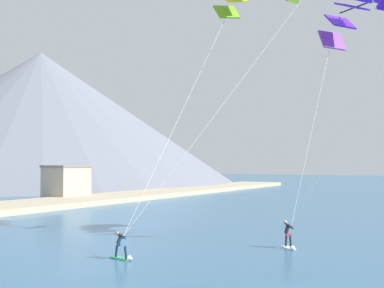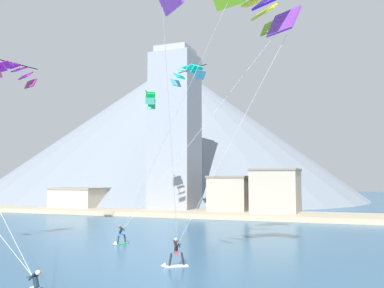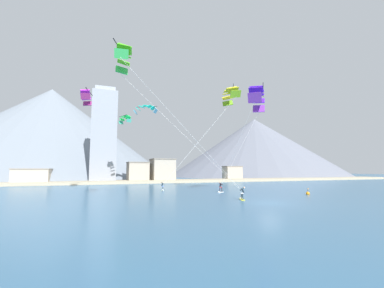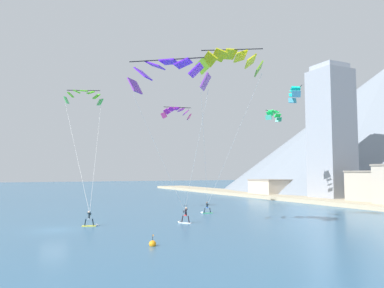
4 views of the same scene
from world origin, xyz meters
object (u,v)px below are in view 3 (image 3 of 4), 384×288
(parafoil_kite_near_trail, at_px, (230,95))
(kitesurfer_near_trail, at_px, (163,188))
(parafoil_kite_distant_high_outer, at_px, (86,96))
(parafoil_kite_distant_mid_solo, at_px, (146,108))
(kitesurfer_mid_center, at_px, (242,196))
(kitesurfer_near_lead, at_px, (220,189))
(race_marker_buoy, at_px, (308,193))
(parafoil_kite_distant_low_drift, at_px, (125,118))
(parafoil_kite_mid_center, at_px, (125,57))
(parafoil_kite_near_lead, at_px, (257,96))

(parafoil_kite_near_trail, bearing_deg, kitesurfer_near_trail, 164.79)
(kitesurfer_near_trail, relative_size, parafoil_kite_distant_high_outer, 0.32)
(parafoil_kite_near_trail, distance_m, parafoil_kite_distant_mid_solo, 23.22)
(kitesurfer_mid_center, bearing_deg, parafoil_kite_near_trail, 65.36)
(kitesurfer_near_trail, xyz_separation_m, parafoil_kite_near_trail, (11.99, -3.26, 17.39))
(kitesurfer_near_lead, distance_m, race_marker_buoy, 13.24)
(kitesurfer_near_lead, distance_m, parafoil_kite_distant_mid_solo, 30.57)
(kitesurfer_near_lead, height_order, parafoil_kite_distant_low_drift, parafoil_kite_distant_low_drift)
(parafoil_kite_mid_center, distance_m, parafoil_kite_distant_high_outer, 17.20)
(kitesurfer_near_trail, relative_size, parafoil_kite_distant_mid_solo, 0.32)
(parafoil_kite_distant_high_outer, bearing_deg, kitesurfer_mid_center, -43.36)
(kitesurfer_near_trail, distance_m, parafoil_kite_distant_low_drift, 22.64)
(parafoil_kite_near_lead, height_order, parafoil_kite_near_trail, parafoil_kite_near_trail)
(parafoil_kite_near_lead, relative_size, parafoil_kite_distant_low_drift, 3.73)
(parafoil_kite_mid_center, bearing_deg, parafoil_kite_distant_low_drift, 83.43)
(parafoil_kite_mid_center, relative_size, parafoil_kite_distant_low_drift, 4.01)
(kitesurfer_near_trail, height_order, parafoil_kite_distant_mid_solo, parafoil_kite_distant_mid_solo)
(parafoil_kite_near_lead, xyz_separation_m, parafoil_kite_near_trail, (-0.75, 7.50, 2.32))
(kitesurfer_mid_center, relative_size, parafoil_kite_distant_high_outer, 0.32)
(parafoil_kite_mid_center, xyz_separation_m, parafoil_kite_distant_high_outer, (-4.51, 16.60, -0.44))
(parafoil_kite_distant_mid_solo, bearing_deg, kitesurfer_mid_center, -79.68)
(parafoil_kite_distant_low_drift, bearing_deg, parafoil_kite_near_trail, -48.45)
(parafoil_kite_near_lead, distance_m, parafoil_kite_distant_low_drift, 32.15)
(parafoil_kite_mid_center, relative_size, parafoil_kite_distant_high_outer, 2.98)
(parafoil_kite_near_lead, height_order, parafoil_kite_distant_high_outer, parafoil_kite_distant_high_outer)
(kitesurfer_near_trail, distance_m, parafoil_kite_near_lead, 22.47)
(parafoil_kite_mid_center, distance_m, race_marker_buoy, 31.97)
(parafoil_kite_distant_mid_solo, bearing_deg, parafoil_kite_mid_center, -104.90)
(parafoil_kite_mid_center, bearing_deg, kitesurfer_near_trail, 60.50)
(kitesurfer_near_trail, xyz_separation_m, parafoil_kite_near_lead, (12.74, -10.76, 15.06))
(parafoil_kite_near_trail, xyz_separation_m, parafoil_kite_distant_low_drift, (-17.07, 19.26, -2.20))
(parafoil_kite_near_trail, bearing_deg, race_marker_buoy, -59.26)
(parafoil_kite_distant_low_drift, bearing_deg, parafoil_kite_distant_mid_solo, 5.56)
(parafoil_kite_distant_high_outer, bearing_deg, parafoil_kite_distant_low_drift, 61.18)
(parafoil_kite_near_lead, bearing_deg, kitesurfer_near_lead, 141.66)
(parafoil_kite_distant_high_outer, bearing_deg, parafoil_kite_mid_center, -74.80)
(kitesurfer_mid_center, relative_size, race_marker_buoy, 1.74)
(parafoil_kite_distant_low_drift, bearing_deg, parafoil_kite_mid_center, -96.57)
(parafoil_kite_near_lead, relative_size, parafoil_kite_distant_high_outer, 2.77)
(kitesurfer_near_lead, bearing_deg, parafoil_kite_near_lead, -38.34)
(kitesurfer_near_trail, bearing_deg, parafoil_kite_distant_high_outer, 174.60)
(kitesurfer_mid_center, height_order, parafoil_kite_distant_low_drift, parafoil_kite_distant_low_drift)
(kitesurfer_near_lead, relative_size, kitesurfer_mid_center, 1.03)
(parafoil_kite_near_trail, bearing_deg, parafoil_kite_distant_low_drift, 131.55)
(parafoil_kite_near_trail, bearing_deg, parafoil_kite_near_lead, -84.33)
(kitesurfer_near_lead, distance_m, kitesurfer_near_trail, 10.45)
(parafoil_kite_distant_mid_solo, bearing_deg, race_marker_buoy, -58.61)
(kitesurfer_near_trail, height_order, race_marker_buoy, kitesurfer_near_trail)
(parafoil_kite_distant_high_outer, distance_m, race_marker_buoy, 39.01)
(parafoil_kite_near_lead, relative_size, race_marker_buoy, 14.98)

